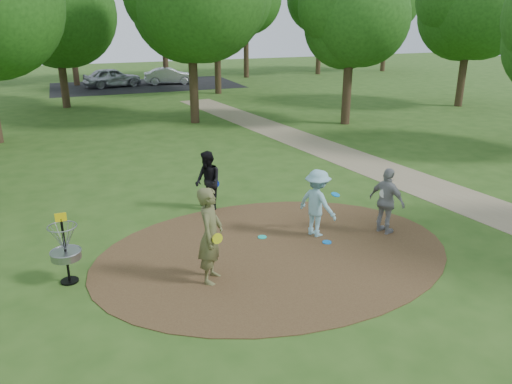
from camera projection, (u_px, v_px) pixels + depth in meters
name	position (u px, v px, depth m)	size (l,w,h in m)	color
ground	(275.00, 253.00, 11.62)	(100.00, 100.00, 0.00)	#2D5119
dirt_clearing	(275.00, 252.00, 11.62)	(8.40, 8.40, 0.02)	#47301C
footpath	(440.00, 192.00, 15.58)	(2.00, 40.00, 0.01)	#8C7A5B
parking_lot	(146.00, 85.00, 38.64)	(14.00, 8.00, 0.01)	black
player_observer_with_disc	(211.00, 236.00, 10.07)	(0.80, 0.89, 2.05)	brown
player_throwing_with_disc	(317.00, 203.00, 12.26)	(1.19, 1.26, 1.71)	#8BC2CF
player_walking_with_disc	(208.00, 181.00, 13.87)	(0.77, 0.92, 1.70)	black
player_waiting_with_disc	(387.00, 201.00, 12.39)	(0.74, 1.08, 1.71)	gray
disc_ground_cyan	(262.00, 237.00, 12.36)	(0.22, 0.22, 0.02)	#18C3AE
disc_ground_blue	(327.00, 242.00, 12.09)	(0.22, 0.22, 0.02)	#0D76E5
car_left	(112.00, 77.00, 37.51)	(1.70, 4.22, 1.44)	#A9AAB0
car_right	(169.00, 76.00, 38.96)	(1.34, 3.85, 1.27)	#A2A3AA
disc_golf_basket	(64.00, 244.00, 10.06)	(0.63, 0.63, 1.54)	black
tree_ring	(200.00, 14.00, 19.03)	(37.54, 45.93, 9.34)	#332316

